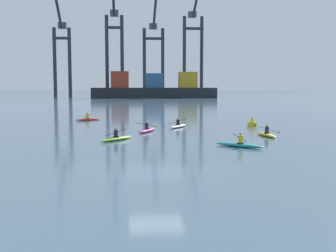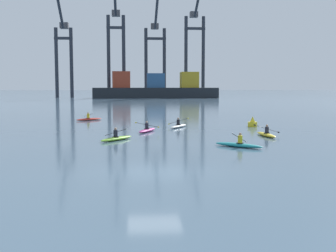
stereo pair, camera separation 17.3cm
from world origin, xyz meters
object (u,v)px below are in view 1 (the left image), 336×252
object	(u,v)px
channel_buoy	(252,123)
kayak_magenta	(147,130)
gantry_crane_east_mid	(154,49)
gantry_crane_west	(62,48)
gantry_crane_east	(193,44)
kayak_red	(88,119)
kayak_yellow	(266,134)
kayak_white	(178,126)
container_barge	(154,89)
kayak_teal	(239,144)
gantry_crane_west_mid	(114,41)
kayak_lime	(117,138)

from	to	relation	value
channel_buoy	kayak_magenta	distance (m)	11.17
channel_buoy	kayak_magenta	xyz separation A→B (m)	(-10.46, -3.91, -0.19)
gantry_crane_east_mid	channel_buoy	bearing A→B (deg)	-88.44
gantry_crane_west	gantry_crane_east_mid	bearing A→B (deg)	15.10
gantry_crane_east	kayak_red	bearing A→B (deg)	-104.89
channel_buoy	kayak_yellow	distance (m)	8.12
kayak_white	kayak_red	bearing A→B (deg)	135.63
gantry_crane_west	gantry_crane_east_mid	xyz separation A→B (m)	(31.60, 8.53, 0.50)
kayak_red	kayak_white	bearing A→B (deg)	-44.37
container_barge	kayak_teal	bearing A→B (deg)	-90.47
gantry_crane_west	kayak_yellow	bearing A→B (deg)	-73.75
container_barge	gantry_crane_east_mid	distance (m)	20.69
gantry_crane_west_mid	kayak_magenta	world-z (taller)	gantry_crane_west_mid
container_barge	kayak_teal	size ratio (longest dim) A/B	13.88
kayak_magenta	gantry_crane_west_mid	bearing A→B (deg)	93.40
gantry_crane_east_mid	kayak_magenta	bearing A→B (deg)	-93.50
kayak_red	gantry_crane_east	bearing A→B (deg)	75.11
gantry_crane_west_mid	kayak_white	size ratio (longest dim) A/B	12.74
gantry_crane_east	kayak_white	distance (m)	116.65
kayak_red	kayak_yellow	bearing A→B (deg)	-47.46
gantry_crane_west_mid	gantry_crane_east	size ratio (longest dim) A/B	1.11
kayak_white	kayak_teal	bearing A→B (deg)	-79.49
kayak_lime	gantry_crane_west	bearing A→B (deg)	100.61
kayak_yellow	kayak_red	bearing A→B (deg)	132.54
container_barge	kayak_teal	distance (m)	114.28
kayak_magenta	kayak_teal	bearing A→B (deg)	-60.07
gantry_crane_west_mid	gantry_crane_east	bearing A→B (deg)	13.51
kayak_teal	gantry_crane_west_mid	bearing A→B (deg)	95.78
gantry_crane_east	channel_buoy	size ratio (longest dim) A/B	37.05
kayak_lime	kayak_yellow	size ratio (longest dim) A/B	0.89
channel_buoy	kayak_teal	world-z (taller)	kayak_teal
container_barge	kayak_red	bearing A→B (deg)	-97.95
channel_buoy	kayak_white	xyz separation A→B (m)	(-7.32, -0.32, -0.19)
gantry_crane_east	kayak_teal	size ratio (longest dim) A/B	12.57
gantry_crane_east_mid	kayak_white	size ratio (longest dim) A/B	10.40
container_barge	kayak_yellow	world-z (taller)	container_barge
gantry_crane_west	kayak_yellow	xyz separation A→B (m)	(33.54, -115.05, -16.59)
gantry_crane_east_mid	kayak_teal	world-z (taller)	gantry_crane_east_mid
kayak_yellow	kayak_lime	bearing A→B (deg)	-172.68
gantry_crane_east	kayak_red	distance (m)	109.71
gantry_crane_west	gantry_crane_east	size ratio (longest dim) A/B	0.97
channel_buoy	kayak_yellow	bearing A→B (deg)	-98.53
gantry_crane_east_mid	gantry_crane_east	bearing A→B (deg)	-8.89
gantry_crane_west_mid	kayak_white	distance (m)	109.00
container_barge	kayak_white	size ratio (longest dim) A/B	12.63
gantry_crane_west_mid	kayak_lime	size ratio (longest dim) A/B	13.53
gantry_crane_east	kayak_magenta	distance (m)	120.67
channel_buoy	kayak_teal	xyz separation A→B (m)	(-4.85, -13.65, -0.19)
kayak_yellow	kayak_magenta	xyz separation A→B (m)	(-9.25, 4.12, 0.00)
container_barge	kayak_lime	world-z (taller)	container_barge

